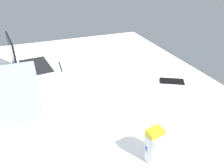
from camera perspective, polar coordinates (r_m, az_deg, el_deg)
name	(u,v)px	position (r cm, az deg, el deg)	size (l,w,h in cm)	color
bed_mattress	(93,96)	(139.59, -4.75, -3.09)	(180.00, 140.00, 18.00)	white
laptop	(28,64)	(158.58, -20.09, 4.66)	(35.58, 26.89, 23.00)	silver
snack_cup	(157,145)	(85.77, 11.01, -14.64)	(9.00, 9.48, 13.28)	silver
cell_phone	(172,81)	(140.78, 14.63, 0.70)	(6.80, 14.00, 0.80)	black
pillow	(0,99)	(119.41, -26.02, -3.42)	(52.00, 36.00, 13.00)	#8C9EB7
charger_cable	(60,66)	(159.69, -12.65, 4.30)	(17.00, 0.60, 0.60)	black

